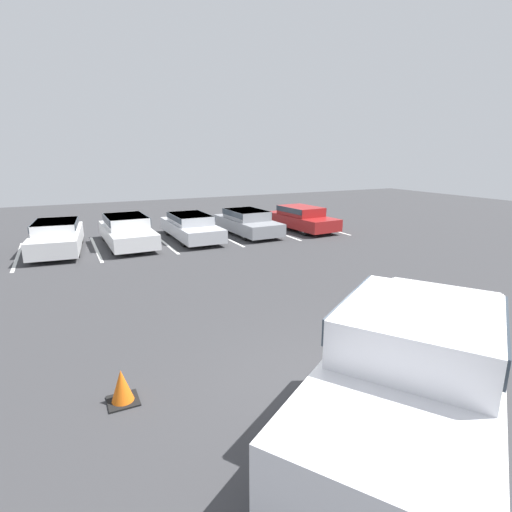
# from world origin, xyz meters

# --- Properties ---
(ground_plane) EXTENTS (60.00, 60.00, 0.00)m
(ground_plane) POSITION_xyz_m (0.00, 0.00, 0.00)
(ground_plane) COLOR #38383A
(stall_stripe_a) EXTENTS (0.12, 5.04, 0.01)m
(stall_stripe_a) POSITION_xyz_m (-5.75, 13.11, 0.00)
(stall_stripe_a) COLOR white
(stall_stripe_a) RESTS_ON ground_plane
(stall_stripe_b) EXTENTS (0.12, 5.04, 0.01)m
(stall_stripe_b) POSITION_xyz_m (-2.91, 13.11, 0.00)
(stall_stripe_b) COLOR white
(stall_stripe_b) RESTS_ON ground_plane
(stall_stripe_c) EXTENTS (0.12, 5.04, 0.01)m
(stall_stripe_c) POSITION_xyz_m (-0.07, 13.11, 0.00)
(stall_stripe_c) COLOR white
(stall_stripe_c) RESTS_ON ground_plane
(stall_stripe_d) EXTENTS (0.12, 5.04, 0.01)m
(stall_stripe_d) POSITION_xyz_m (2.78, 13.11, 0.00)
(stall_stripe_d) COLOR white
(stall_stripe_d) RESTS_ON ground_plane
(stall_stripe_e) EXTENTS (0.12, 5.04, 0.01)m
(stall_stripe_e) POSITION_xyz_m (5.62, 13.11, 0.00)
(stall_stripe_e) COLOR white
(stall_stripe_e) RESTS_ON ground_plane
(stall_stripe_f) EXTENTS (0.12, 5.04, 0.01)m
(stall_stripe_f) POSITION_xyz_m (8.46, 13.11, 0.00)
(stall_stripe_f) COLOR white
(stall_stripe_f) RESTS_ON ground_plane
(pickup_truck) EXTENTS (6.14, 5.01, 1.90)m
(pickup_truck) POSITION_xyz_m (0.32, -0.81, 0.94)
(pickup_truck) COLOR silver
(pickup_truck) RESTS_ON ground_plane
(parked_sedan_a) EXTENTS (2.21, 4.73, 1.22)m
(parked_sedan_a) POSITION_xyz_m (-4.31, 13.27, 0.65)
(parked_sedan_a) COLOR silver
(parked_sedan_a) RESTS_ON ground_plane
(parked_sedan_b) EXTENTS (1.84, 4.72, 1.28)m
(parked_sedan_b) POSITION_xyz_m (-1.59, 13.19, 0.69)
(parked_sedan_b) COLOR silver
(parked_sedan_b) RESTS_ON ground_plane
(parked_sedan_c) EXTENTS (1.71, 4.78, 1.15)m
(parked_sedan_c) POSITION_xyz_m (1.26, 13.21, 0.62)
(parked_sedan_c) COLOR #B7BABF
(parked_sedan_c) RESTS_ON ground_plane
(parked_sedan_d) EXTENTS (1.88, 4.46, 1.18)m
(parked_sedan_d) POSITION_xyz_m (4.10, 13.15, 0.63)
(parked_sedan_d) COLOR gray
(parked_sedan_d) RESTS_ON ground_plane
(parked_sedan_e) EXTENTS (2.02, 4.43, 1.21)m
(parked_sedan_e) POSITION_xyz_m (7.08, 12.90, 0.65)
(parked_sedan_e) COLOR maroon
(parked_sedan_e) RESTS_ON ground_plane
(traffic_cone) EXTENTS (0.48, 0.48, 0.56)m
(traffic_cone) POSITION_xyz_m (-3.50, 1.55, 0.26)
(traffic_cone) COLOR black
(traffic_cone) RESTS_ON ground_plane
(wheel_stop_curb) EXTENTS (1.69, 0.20, 0.14)m
(wheel_stop_curb) POSITION_xyz_m (6.50, 16.00, 0.07)
(wheel_stop_curb) COLOR #B7B2A8
(wheel_stop_curb) RESTS_ON ground_plane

